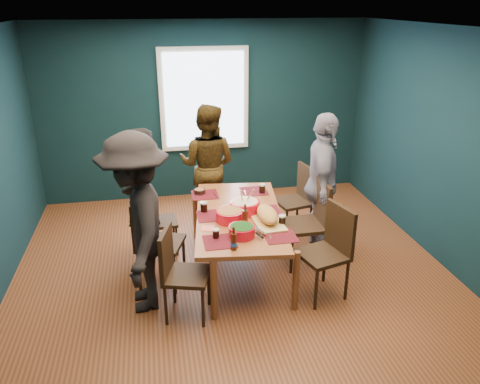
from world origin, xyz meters
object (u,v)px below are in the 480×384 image
Objects in this scene: person_right at (322,184)px; person_near_left at (137,224)px; chair_right_near at (330,245)px; chair_left_far at (154,216)px; bowl_salad at (230,215)px; chair_right_far at (299,195)px; dining_table at (239,219)px; bowl_herbs at (242,231)px; chair_left_mid at (151,235)px; person_far_left at (140,198)px; chair_left_near at (177,267)px; bowl_dumpling at (245,206)px; cutting_board at (267,216)px; person_back at (208,165)px; chair_right_mid at (312,217)px.

person_right is 0.95× the size of person_near_left.
chair_left_far is at bearing 129.30° from chair_right_near.
chair_right_far is at bearing 41.04° from bowl_salad.
dining_table is 0.56m from bowl_herbs.
person_right is (0.11, -0.50, 0.33)m from chair_right_far.
chair_right_near is at bearing 1.86° from chair_left_mid.
person_far_left is at bearing 103.72° from person_right.
chair_left_far is 0.48× the size of person_right.
person_right is (2.03, -0.31, 0.39)m from chair_left_far.
bowl_herbs is at bearing -56.26° from chair_left_far.
person_far_left is (-0.34, 1.14, 0.28)m from chair_left_near.
chair_right_far is at bearing 52.17° from bowl_herbs.
chair_left_mid is 0.87m from bowl_salad.
bowl_dumpling reaches higher than chair_left_near.
chair_left_far is 2.52× the size of bowl_dumpling.
person_far_left is at bearing 122.59° from chair_left_near.
person_right is 1.43m from bowl_herbs.
bowl_dumpling is (-1.01, -0.27, -0.08)m from person_right.
chair_left_mid reaches higher than chair_right_far.
bowl_salad is 0.91× the size of bowl_dumpling.
bowl_dumpling is at bearing 25.10° from chair_left_mid.
bowl_salad is at bearing -123.00° from dining_table.
dining_table is at bearing -152.40° from chair_right_far.
chair_left_mid is (-0.98, -0.08, -0.06)m from dining_table.
cutting_board is (0.18, -0.29, -0.00)m from bowl_dumpling.
chair_right_far is (1.95, 0.88, -0.05)m from chair_left_mid.
bowl_dumpling reaches higher than chair_right_near.
chair_left_mid is 0.60× the size of person_back.
dining_table is 0.88m from chair_right_mid.
chair_right_mid reaches higher than chair_left_mid.
person_back is at bearing 104.90° from dining_table.
chair_left_mid is at bearing 153.24° from bowl_herbs.
person_far_left reaches higher than cutting_board.
person_back is at bearing 93.18° from bowl_herbs.
person_near_left is at bearing -166.69° from chair_right_mid.
cutting_board is at bearing 40.68° from chair_left_near.
bowl_herbs is (0.11, -1.91, -0.06)m from person_back.
chair_left_far is at bearing 136.75° from bowl_salad.
person_near_left is (-2.07, -1.28, 0.38)m from chair_right_far.
bowl_salad is 0.39m from bowl_herbs.
person_near_left is (-0.36, 0.25, 0.38)m from chair_left_near.
person_back is 2.06m from person_near_left.
dining_table is 1.07m from chair_right_near.
chair_left_near is at bearing 136.02° from person_right.
dining_table is 1.18m from person_far_left.
cutting_board is (0.26, -0.27, 0.14)m from dining_table.
person_near_left is 1.03m from bowl_salad.
cutting_board is at bearing 71.25° from person_far_left.
chair_right_far is 0.57× the size of person_far_left.
bowl_herbs is (-0.07, -0.54, 0.13)m from dining_table.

